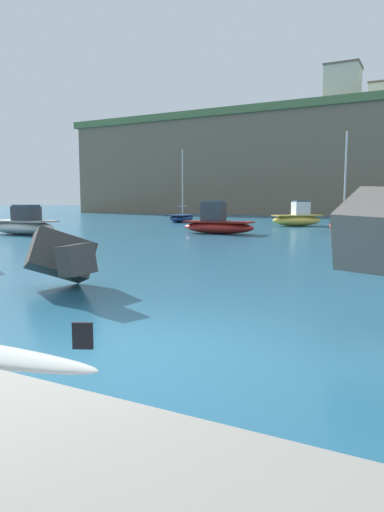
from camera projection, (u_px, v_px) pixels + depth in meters
name	position (u px, v px, depth m)	size (l,w,h in m)	color
ground_plane	(137.00, 353.00, 6.59)	(400.00, 400.00, 0.00)	#235B7A
breakwater_jetty	(45.00, 245.00, 9.79)	(31.32, 7.52, 2.87)	#4C4944
boat_near_left	(181.00, 218.00, 48.08)	(2.82, 5.11, 7.60)	navy
boat_mid_left	(297.00, 218.00, 40.22)	(4.64, 4.30, 2.24)	#EAC64C
boat_mid_centre	(217.00, 224.00, 30.75)	(5.09, 1.92, 2.21)	maroon
boat_far_centre	(23.00, 225.00, 29.94)	(5.22, 2.11, 1.97)	beige
boat_far_right	(343.00, 226.00, 32.40)	(2.54, 4.49, 7.02)	maroon
mooring_buoy_middle	(332.00, 226.00, 36.99)	(0.44, 0.44, 0.44)	#E54C1E
headland_bluff	(325.00, 166.00, 81.27)	(87.56, 32.72, 17.06)	#756651
station_building_central	(343.00, 86.00, 71.19)	(5.37, 5.25, 6.21)	beige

